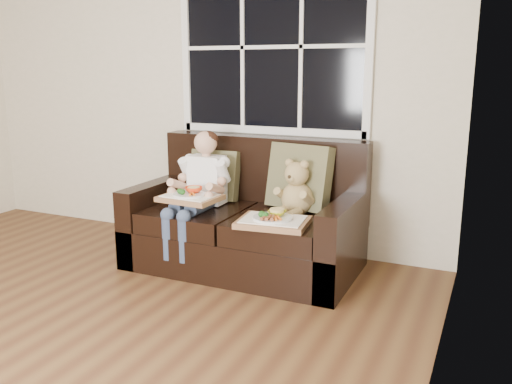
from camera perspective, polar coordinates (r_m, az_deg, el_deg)
The scene contains 8 objects.
window_back at distance 4.41m, azimuth 1.68°, elevation 15.01°, with size 1.62×0.04×1.37m.
loveseat at distance 4.16m, azimuth -0.92°, elevation -3.57°, with size 1.70×0.92×0.96m.
pillow_left at distance 4.37m, azimuth -4.36°, elevation 1.79°, with size 0.41×0.20×0.41m.
pillow_right at distance 4.07m, azimuth 4.60°, elevation 1.58°, with size 0.52×0.30×0.50m.
child at distance 4.12m, azimuth -5.88°, elevation 1.08°, with size 0.39×0.60×0.89m.
teddy_bear at distance 3.94m, azimuth 4.28°, elevation 0.07°, with size 0.27×0.33×0.42m.
tray_left at distance 3.98m, azimuth -6.93°, elevation -0.45°, with size 0.44×0.34×0.10m.
tray_right at distance 3.67m, azimuth 1.82°, elevation -3.03°, with size 0.51×0.41×0.11m.
Camera 1 is at (2.45, -1.59, 1.50)m, focal length 38.00 mm.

